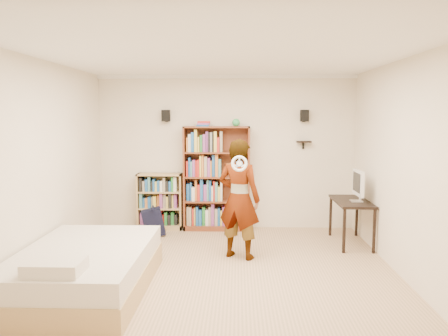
# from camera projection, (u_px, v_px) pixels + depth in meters

# --- Properties ---
(ground) EXTENTS (4.50, 5.00, 0.01)m
(ground) POSITION_uv_depth(u_px,v_px,m) (221.00, 278.00, 5.41)
(ground) COLOR tan
(ground) RESTS_ON ground
(room_shell) EXTENTS (4.52, 5.02, 2.71)m
(room_shell) POSITION_uv_depth(u_px,v_px,m) (221.00, 136.00, 5.20)
(room_shell) COLOR silver
(room_shell) RESTS_ON ground
(crown_molding) EXTENTS (4.50, 5.00, 0.06)m
(crown_molding) POSITION_uv_depth(u_px,v_px,m) (221.00, 58.00, 5.09)
(crown_molding) COLOR white
(crown_molding) RESTS_ON room_shell
(speaker_left) EXTENTS (0.14, 0.12, 0.20)m
(speaker_left) POSITION_uv_depth(u_px,v_px,m) (166.00, 116.00, 7.58)
(speaker_left) COLOR black
(speaker_left) RESTS_ON room_shell
(speaker_right) EXTENTS (0.14, 0.12, 0.20)m
(speaker_right) POSITION_uv_depth(u_px,v_px,m) (304.00, 116.00, 7.51)
(speaker_right) COLOR black
(speaker_right) RESTS_ON room_shell
(wall_shelf) EXTENTS (0.25, 0.16, 0.02)m
(wall_shelf) POSITION_uv_depth(u_px,v_px,m) (304.00, 142.00, 7.57)
(wall_shelf) COLOR black
(wall_shelf) RESTS_ON room_shell
(tall_bookshelf) EXTENTS (1.15, 0.33, 1.82)m
(tall_bookshelf) POSITION_uv_depth(u_px,v_px,m) (217.00, 178.00, 7.62)
(tall_bookshelf) COLOR maroon
(tall_bookshelf) RESTS_ON ground
(low_bookshelf) EXTENTS (0.79, 0.30, 0.99)m
(low_bookshelf) POSITION_uv_depth(u_px,v_px,m) (160.00, 201.00, 7.72)
(low_bookshelf) COLOR tan
(low_bookshelf) RESTS_ON ground
(computer_desk) EXTENTS (0.51, 1.02, 0.69)m
(computer_desk) POSITION_uv_depth(u_px,v_px,m) (351.00, 222.00, 6.81)
(computer_desk) COLOR black
(computer_desk) RESTS_ON ground
(imac) EXTENTS (0.11, 0.49, 0.48)m
(imac) POSITION_uv_depth(u_px,v_px,m) (357.00, 186.00, 6.65)
(imac) COLOR silver
(imac) RESTS_ON computer_desk
(daybed) EXTENTS (1.39, 2.14, 0.63)m
(daybed) POSITION_uv_depth(u_px,v_px,m) (85.00, 264.00, 4.98)
(daybed) COLOR beige
(daybed) RESTS_ON ground
(person) EXTENTS (0.73, 0.62, 1.68)m
(person) POSITION_uv_depth(u_px,v_px,m) (239.00, 199.00, 6.09)
(person) COLOR black
(person) RESTS_ON ground
(wii_wheel) EXTENTS (0.22, 0.08, 0.22)m
(wii_wheel) POSITION_uv_depth(u_px,v_px,m) (239.00, 164.00, 5.72)
(wii_wheel) COLOR silver
(wii_wheel) RESTS_ON person
(navy_bag) EXTENTS (0.39, 0.29, 0.48)m
(navy_bag) POSITION_uv_depth(u_px,v_px,m) (153.00, 222.00, 7.26)
(navy_bag) COLOR black
(navy_bag) RESTS_ON ground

